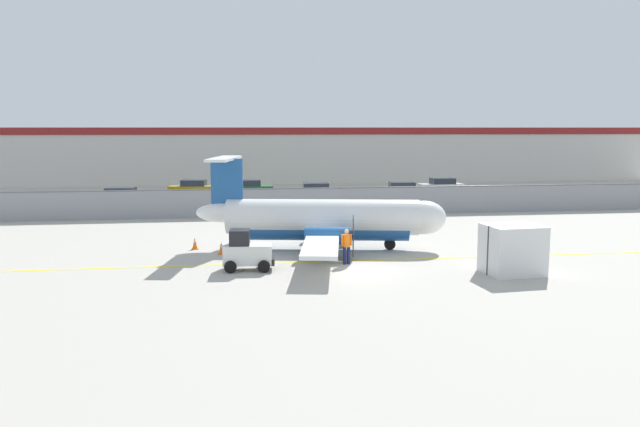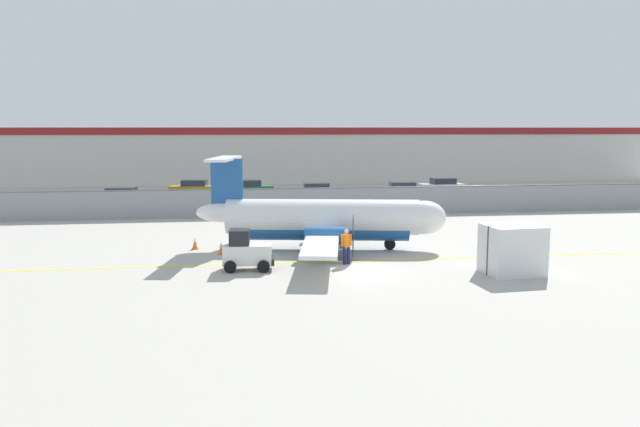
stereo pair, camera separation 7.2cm
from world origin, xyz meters
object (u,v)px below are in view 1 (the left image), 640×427
parked_car_0 (120,197)px  parked_car_5 (441,186)px  ground_crew_worker (347,245)px  parked_car_3 (317,192)px  parked_car_2 (250,188)px  baggage_tug (246,252)px  cargo_container (512,250)px  traffic_cone_near_right (221,248)px  commuter_airplane (327,220)px  traffic_cone_near_left (195,243)px  parked_car_4 (401,191)px  parked_car_1 (193,188)px

parked_car_0 → parked_car_5: 29.52m
ground_crew_worker → parked_car_3: 25.18m
parked_car_2 → parked_car_3: size_ratio=0.99×
baggage_tug → parked_car_0: baggage_tug is taller
cargo_container → traffic_cone_near_right: cargo_container is taller
parked_car_3 → parked_car_5: size_ratio=1.02×
commuter_airplane → traffic_cone_near_left: commuter_airplane is taller
baggage_tug → parked_car_4: size_ratio=0.55×
parked_car_0 → parked_car_2: 12.23m
baggage_tug → parked_car_5: baggage_tug is taller
traffic_cone_near_left → parked_car_1: parked_car_1 is taller
parked_car_2 → parked_car_3: same height
traffic_cone_near_right → parked_car_2: size_ratio=0.15×
baggage_tug → parked_car_0: size_ratio=0.55×
baggage_tug → cargo_container: cargo_container is taller
commuter_airplane → parked_car_3: (2.33, 21.28, -0.71)m
baggage_tug → parked_car_3: 26.51m
parked_car_1 → parked_car_2: same height
parked_car_0 → traffic_cone_near_right: bearing=121.0°
traffic_cone_near_left → parked_car_4: bearing=50.1°
parked_car_3 → parked_car_5: same height
parked_car_0 → parked_car_1: (5.39, 6.79, 0.00)m
cargo_container → traffic_cone_near_right: bearing=149.5°
parked_car_2 → parked_car_3: 7.08m
cargo_container → parked_car_0: cargo_container is taller
traffic_cone_near_left → parked_car_2: (3.58, 24.38, 0.58)m
parked_car_0 → cargo_container: bearing=137.3°
commuter_airplane → parked_car_4: (9.83, 21.16, -0.71)m
parked_car_4 → parked_car_5: bearing=-137.8°
cargo_container → parked_car_0: 33.73m
baggage_tug → traffic_cone_near_left: 5.99m
traffic_cone_near_right → parked_car_2: parked_car_2 is taller
ground_crew_worker → parked_car_3: bearing=-13.8°
parked_car_1 → commuter_airplane: bearing=116.3°
parked_car_2 → baggage_tug: bearing=-93.4°
ground_crew_worker → traffic_cone_near_right: 6.83m
parked_car_2 → parked_car_4: bearing=-19.1°
baggage_tug → parked_car_5: bearing=60.8°
parked_car_0 → parked_car_4: (23.90, 1.88, 0.00)m
baggage_tug → parked_car_1: baggage_tug is taller
cargo_container → parked_car_1: 36.55m
commuter_airplane → parked_car_2: (-3.46, 25.36, -0.71)m
baggage_tug → traffic_cone_near_right: (-1.22, 3.79, -0.54)m
traffic_cone_near_right → ground_crew_worker: bearing=-28.5°
commuter_airplane → parked_car_3: commuter_airplane is taller
traffic_cone_near_left → parked_car_0: 19.62m
parked_car_0 → parked_car_5: same height
ground_crew_worker → parked_car_4: (9.45, 24.99, -0.06)m
parked_car_1 → parked_car_2: size_ratio=1.03×
cargo_container → parked_car_2: 33.90m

